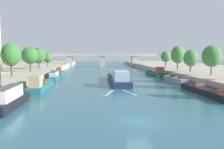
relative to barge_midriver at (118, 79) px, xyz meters
name	(u,v)px	position (x,y,z in m)	size (l,w,h in m)	color
ground_plane	(139,122)	(-1.31, -32.66, -1.00)	(400.00, 400.00, 0.00)	#2D6070
quay_right	(208,71)	(34.13, 22.34, -0.03)	(36.00, 170.00, 1.95)	#B2A893
barge_midriver	(118,79)	(0.00, 0.00, 0.00)	(4.55, 23.88, 3.35)	#1E284C
wake_behind_barge	(119,93)	(-1.37, -14.73, -0.98)	(5.60, 5.93, 0.03)	#A0CCD6
moored_boat_left_far	(11,99)	(-16.70, -25.20, 0.21)	(1.88, 11.23, 2.91)	black
moored_boat_left_gap_after	(41,85)	(-16.46, -9.22, -0.08)	(2.94, 15.73, 3.13)	#23666B
moored_boat_left_upstream	(55,76)	(-16.59, 7.88, 0.00)	(2.25, 10.95, 2.39)	#23666B
moored_boat_left_downstream	(61,73)	(-16.65, 19.65, -0.14)	(2.00, 10.57, 2.86)	#23666B
moored_boat_right_downstream	(208,91)	(13.68, -17.67, -0.45)	(3.53, 16.75, 2.14)	black
moored_boat_right_end	(176,80)	(14.05, -0.89, -0.32)	(2.40, 12.84, 2.40)	gray
moored_boat_right_midway	(156,73)	(13.64, 16.18, -0.04)	(2.79, 15.78, 3.11)	#235633
tree_left_far	(11,55)	(-24.63, -1.56, 5.80)	(4.30, 4.30, 7.48)	brown
tree_left_third	(30,56)	(-23.88, 11.41, 5.50)	(4.62, 4.62, 6.97)	brown
tree_left_nearest	(39,55)	(-24.41, 23.85, 5.47)	(4.76, 4.76, 7.20)	brown
tree_left_midway	(48,58)	(-24.35, 38.78, 4.43)	(3.83, 3.83, 5.44)	brown
tree_right_third	(212,56)	(21.88, -2.90, 5.46)	(4.47, 4.47, 7.10)	brown
tree_right_distant	(191,58)	(21.45, 7.88, 4.79)	(4.06, 4.06, 6.21)	brown
tree_right_far	(178,55)	(21.69, 18.79, 5.71)	(4.52, 4.52, 7.65)	brown
tree_right_midway	(166,57)	(20.75, 28.40, 4.97)	(3.67, 3.67, 6.09)	brown
lamppost_left_bank	(0,71)	(-20.24, -19.15, 3.40)	(0.28, 0.28, 4.47)	black
bridge_far	(102,58)	(-1.31, 69.46, 3.57)	(58.88, 4.40, 7.22)	#ADA899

